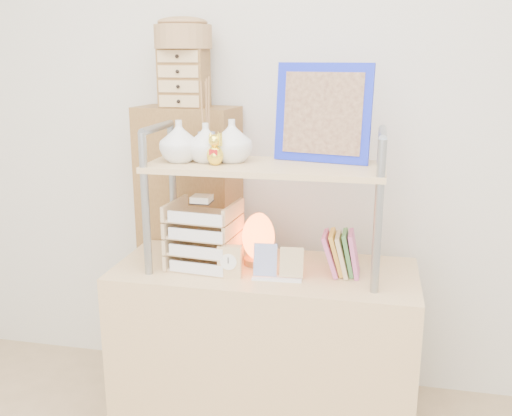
# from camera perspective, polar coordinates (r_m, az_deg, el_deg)

# --- Properties ---
(desk) EXTENTS (1.20, 0.50, 0.75)m
(desk) POSITION_cam_1_polar(r_m,az_deg,el_deg) (2.45, 0.84, -14.28)
(desk) COLOR tan
(desk) RESTS_ON ground
(cabinet) EXTENTS (0.47, 0.29, 1.35)m
(cabinet) POSITION_cam_1_polar(r_m,az_deg,el_deg) (2.75, -6.51, -4.10)
(cabinet) COLOR brown
(cabinet) RESTS_ON ground
(hutch) EXTENTS (0.90, 0.34, 0.80)m
(hutch) POSITION_cam_1_polar(r_m,az_deg,el_deg) (2.19, -0.64, 5.11)
(hutch) COLOR gray
(hutch) RESTS_ON desk
(letter_tray) EXTENTS (0.26, 0.25, 0.29)m
(letter_tray) POSITION_cam_1_polar(r_m,az_deg,el_deg) (2.28, -5.32, -3.08)
(letter_tray) COLOR tan
(letter_tray) RESTS_ON desk
(salt_lamp) EXTENTS (0.14, 0.13, 0.21)m
(salt_lamp) POSITION_cam_1_polar(r_m,az_deg,el_deg) (2.30, 0.24, -3.04)
(salt_lamp) COLOR brown
(salt_lamp) RESTS_ON desk
(desk_clock) EXTENTS (0.09, 0.05, 0.13)m
(desk_clock) POSITION_cam_1_polar(r_m,az_deg,el_deg) (2.18, -2.66, -5.37)
(desk_clock) COLOR tan
(desk_clock) RESTS_ON desk
(postcard_stand) EXTENTS (0.19, 0.06, 0.14)m
(postcard_stand) POSITION_cam_1_polar(r_m,az_deg,el_deg) (2.17, 2.16, -6.15)
(postcard_stand) COLOR white
(postcard_stand) RESTS_ON desk
(drawer_chest) EXTENTS (0.20, 0.16, 0.25)m
(drawer_chest) POSITION_cam_1_polar(r_m,az_deg,el_deg) (2.59, -7.20, 12.74)
(drawer_chest) COLOR brown
(drawer_chest) RESTS_ON cabinet
(woven_basket) EXTENTS (0.25, 0.25, 0.10)m
(woven_basket) POSITION_cam_1_polar(r_m,az_deg,el_deg) (2.59, -7.32, 16.62)
(woven_basket) COLOR olive
(woven_basket) RESTS_ON drawer_chest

